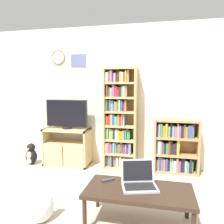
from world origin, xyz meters
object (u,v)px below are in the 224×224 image
object	(u,v)px
television	(67,114)
coffee_table	(139,193)
tv_stand	(67,147)
bookshelf_tall	(119,119)
remote_near_laptop	(108,180)
cat	(44,209)
penguin_figurine	(31,155)
laptop	(139,180)
bookshelf_short	(174,147)

from	to	relation	value
television	coffee_table	bearing A→B (deg)	-45.52
tv_stand	television	size ratio (longest dim) A/B	1.07
television	bookshelf_tall	bearing A→B (deg)	4.23
bookshelf_tall	remote_near_laptop	bearing A→B (deg)	-84.02
cat	tv_stand	bearing A→B (deg)	129.67
penguin_figurine	remote_near_laptop	bearing A→B (deg)	-34.43
tv_stand	remote_near_laptop	distance (m)	1.81
television	cat	xyz separation A→B (m)	(0.48, -1.72, -0.84)
tv_stand	television	xyz separation A→B (m)	(0.00, 0.02, 0.63)
coffee_table	laptop	distance (m)	0.13
laptop	cat	world-z (taller)	laptop
bookshelf_short	coffee_table	distance (m)	1.68
remote_near_laptop	bookshelf_short	bearing A→B (deg)	-68.57
television	laptop	bearing A→B (deg)	-44.29
bookshelf_tall	remote_near_laptop	xyz separation A→B (m)	(0.16, -1.48, -0.49)
bookshelf_tall	bookshelf_short	xyz separation A→B (m)	(0.98, -0.00, -0.45)
coffee_table	television	bearing A→B (deg)	134.48
tv_stand	penguin_figurine	xyz separation A→B (m)	(-0.68, -0.14, -0.16)
television	remote_near_laptop	distance (m)	1.90
laptop	cat	bearing A→B (deg)	177.51
bookshelf_short	penguin_figurine	xyz separation A→B (m)	(-2.65, -0.23, -0.26)
bookshelf_tall	cat	bearing A→B (deg)	-105.77
tv_stand	penguin_figurine	distance (m)	0.71
television	bookshelf_short	xyz separation A→B (m)	(1.97, 0.07, -0.52)
tv_stand	coffee_table	size ratio (longest dim) A/B	0.75
coffee_table	cat	xyz separation A→B (m)	(-1.03, -0.18, -0.22)
tv_stand	bookshelf_short	world-z (taller)	bookshelf_short
bookshelf_tall	laptop	world-z (taller)	bookshelf_tall
remote_near_laptop	cat	bearing A→B (deg)	75.62
penguin_figurine	bookshelf_short	bearing A→B (deg)	4.95
tv_stand	cat	xyz separation A→B (m)	(0.49, -1.70, -0.21)
television	bookshelf_short	world-z (taller)	television
bookshelf_tall	cat	world-z (taller)	bookshelf_tall
tv_stand	laptop	xyz separation A→B (m)	(1.51, -1.45, 0.12)
bookshelf_tall	television	bearing A→B (deg)	-175.77
television	cat	bearing A→B (deg)	-74.38
bookshelf_short	coffee_table	xyz separation A→B (m)	(-0.45, -1.61, -0.09)
television	laptop	world-z (taller)	television
bookshelf_tall	remote_near_laptop	size ratio (longest dim) A/B	12.03
tv_stand	coffee_table	bearing A→B (deg)	-45.10
cat	penguin_figurine	world-z (taller)	penguin_figurine
bookshelf_short	laptop	bearing A→B (deg)	-106.71
tv_stand	cat	size ratio (longest dim) A/B	1.57
tv_stand	penguin_figurine	world-z (taller)	tv_stand
tv_stand	bookshelf_short	xyz separation A→B (m)	(1.97, 0.09, 0.10)
tv_stand	remote_near_laptop	bearing A→B (deg)	-50.53
laptop	cat	distance (m)	1.11
tv_stand	laptop	size ratio (longest dim) A/B	1.94
television	penguin_figurine	xyz separation A→B (m)	(-0.68, -0.16, -0.79)
penguin_figurine	coffee_table	bearing A→B (deg)	-32.18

